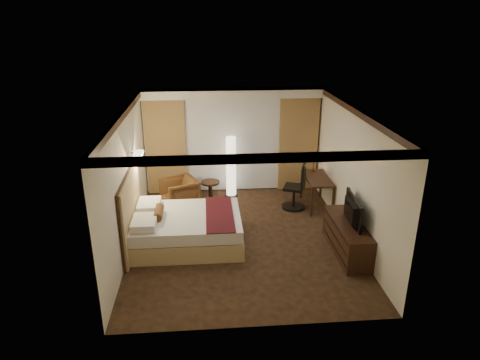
{
  "coord_description": "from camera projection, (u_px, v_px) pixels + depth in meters",
  "views": [
    {
      "loc": [
        -0.69,
        -7.9,
        4.36
      ],
      "look_at": [
        0.0,
        0.4,
        1.15
      ],
      "focal_mm": 32.0,
      "sensor_mm": 36.0,
      "label": 1
    }
  ],
  "objects": [
    {
      "name": "left_wall",
      "position": [
        127.0,
        181.0,
        8.31
      ],
      "size": [
        0.02,
        5.5,
        2.7
      ],
      "primitive_type": "cube",
      "color": "white",
      "rests_on": "floor"
    },
    {
      "name": "office_chair",
      "position": [
        294.0,
        186.0,
        10.17
      ],
      "size": [
        0.72,
        0.72,
        1.15
      ],
      "primitive_type": null,
      "rotation": [
        0.0,
        0.0,
        -0.37
      ],
      "color": "black",
      "rests_on": "floor"
    },
    {
      "name": "television",
      "position": [
        348.0,
        209.0,
        8.1
      ],
      "size": [
        0.64,
        1.04,
        0.13
      ],
      "primitive_type": "imported",
      "rotation": [
        0.0,
        0.0,
        1.51
      ],
      "color": "black",
      "rests_on": "dresser"
    },
    {
      "name": "floor_lamp",
      "position": [
        231.0,
        167.0,
        10.79
      ],
      "size": [
        0.33,
        0.33,
        1.58
      ],
      "primitive_type": null,
      "color": "white",
      "rests_on": "floor"
    },
    {
      "name": "right_wall",
      "position": [
        352.0,
        175.0,
        8.66
      ],
      "size": [
        0.02,
        5.5,
        2.7
      ],
      "primitive_type": "cube",
      "color": "white",
      "rests_on": "floor"
    },
    {
      "name": "curtain_right_drape",
      "position": [
        298.0,
        144.0,
        11.08
      ],
      "size": [
        1.0,
        0.14,
        2.45
      ],
      "primitive_type": "cube",
      "color": "#A17549",
      "rests_on": "back_wall"
    },
    {
      "name": "desk_lamp",
      "position": [
        313.0,
        165.0,
        10.56
      ],
      "size": [
        0.18,
        0.18,
        0.34
      ],
      "primitive_type": null,
      "color": "#FFD899",
      "rests_on": "desk"
    },
    {
      "name": "desk",
      "position": [
        317.0,
        192.0,
        10.34
      ],
      "size": [
        0.55,
        1.2,
        0.75
      ],
      "primitive_type": null,
      "color": "black",
      "rests_on": "floor"
    },
    {
      "name": "floor",
      "position": [
        242.0,
        238.0,
        8.97
      ],
      "size": [
        4.5,
        5.5,
        0.01
      ],
      "primitive_type": "cube",
      "color": "black",
      "rests_on": "ground"
    },
    {
      "name": "side_table",
      "position": [
        210.0,
        191.0,
        10.67
      ],
      "size": [
        0.47,
        0.47,
        0.52
      ],
      "primitive_type": null,
      "color": "black",
      "rests_on": "floor"
    },
    {
      "name": "crown_molding",
      "position": [
        242.0,
        114.0,
        8.02
      ],
      "size": [
        4.5,
        5.5,
        0.12
      ],
      "primitive_type": null,
      "color": "black",
      "rests_on": "ceiling"
    },
    {
      "name": "curtain_sheer",
      "position": [
        233.0,
        145.0,
        11.0
      ],
      "size": [
        2.48,
        0.04,
        2.45
      ],
      "primitive_type": "cube",
      "color": "silver",
      "rests_on": "back_wall"
    },
    {
      "name": "headboard",
      "position": [
        131.0,
        211.0,
        8.43
      ],
      "size": [
        0.12,
        1.99,
        1.5
      ],
      "primitive_type": null,
      "color": "tan",
      "rests_on": "floor"
    },
    {
      "name": "dresser",
      "position": [
        347.0,
        237.0,
        8.32
      ],
      "size": [
        0.5,
        1.66,
        0.65
      ],
      "primitive_type": null,
      "color": "black",
      "rests_on": "floor"
    },
    {
      "name": "armchair",
      "position": [
        179.0,
        192.0,
        10.28
      ],
      "size": [
        0.98,
        1.0,
        0.8
      ],
      "primitive_type": "imported",
      "rotation": [
        0.0,
        0.0,
        -1.17
      ],
      "color": "#533619",
      "rests_on": "floor"
    },
    {
      "name": "wall_sconce",
      "position": [
        139.0,
        156.0,
        8.91
      ],
      "size": [
        0.24,
        0.24,
        0.24
      ],
      "primitive_type": null,
      "color": "white",
      "rests_on": "left_wall"
    },
    {
      "name": "back_wall",
      "position": [
        232.0,
        140.0,
        11.04
      ],
      "size": [
        4.5,
        0.02,
        2.7
      ],
      "primitive_type": "cube",
      "color": "white",
      "rests_on": "floor"
    },
    {
      "name": "curtain_left_drape",
      "position": [
        166.0,
        147.0,
        10.82
      ],
      "size": [
        1.0,
        0.14,
        2.45
      ],
      "primitive_type": "cube",
      "color": "#A17549",
      "rests_on": "back_wall"
    },
    {
      "name": "bed",
      "position": [
        188.0,
        229.0,
        8.67
      ],
      "size": [
        2.17,
        1.69,
        0.63
      ],
      "primitive_type": null,
      "color": "white",
      "rests_on": "floor"
    },
    {
      "name": "soffit",
      "position": [
        233.0,
        93.0,
        10.36
      ],
      "size": [
        4.5,
        0.5,
        0.2
      ],
      "primitive_type": "cube",
      "color": "white",
      "rests_on": "ceiling"
    },
    {
      "name": "ceiling",
      "position": [
        242.0,
        110.0,
        8.0
      ],
      "size": [
        4.5,
        5.5,
        0.01
      ],
      "primitive_type": "cube",
      "color": "white",
      "rests_on": "back_wall"
    }
  ]
}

